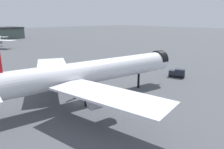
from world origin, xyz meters
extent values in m
plane|color=#4C4F54|center=(0.00, 0.00, 0.00)|extent=(900.00, 900.00, 0.00)
cylinder|color=white|center=(3.60, -0.53, 7.42)|extent=(53.74, 11.10, 5.70)
cone|color=white|center=(30.18, -3.24, 7.42)|extent=(6.81, 6.20, 5.59)
cylinder|color=black|center=(29.04, -3.13, 7.84)|extent=(3.14, 5.99, 5.76)
cube|color=white|center=(1.01, 14.68, 6.70)|extent=(17.53, 25.45, 0.46)
cylinder|color=#B7BAC1|center=(1.99, 11.68, 4.82)|extent=(7.76, 3.88, 3.14)
cube|color=white|center=(-2.01, -14.91, 6.70)|extent=(13.43, 25.31, 0.46)
cylinder|color=#B7BAC1|center=(-0.44, -12.17, 4.82)|extent=(7.76, 3.88, 3.14)
cylinder|color=black|center=(20.61, -2.27, 2.28)|extent=(0.68, 0.68, 4.56)
cylinder|color=black|center=(1.24, 2.72, 2.28)|extent=(0.68, 0.68, 4.56)
cylinder|color=black|center=(0.64, -3.24, 2.28)|extent=(0.68, 0.68, 4.56)
cube|color=white|center=(13.94, 119.14, 5.66)|extent=(15.50, 19.13, 0.39)
cube|color=white|center=(18.18, 134.93, 6.74)|extent=(8.06, 7.56, 0.29)
cube|color=black|center=(39.97, -3.40, 0.62)|extent=(4.25, 5.96, 0.35)
cube|color=#232833|center=(39.33, -1.88, 1.60)|extent=(2.97, 2.92, 1.60)
cube|color=#1E2D38|center=(38.95, -0.97, 1.92)|extent=(1.81, 0.82, 0.80)
cube|color=#232833|center=(40.36, -4.32, 1.90)|extent=(3.40, 3.93, 2.20)
cylinder|color=black|center=(38.17, -2.07, 0.45)|extent=(0.61, 0.94, 0.90)
cylinder|color=black|center=(40.29, -1.18, 0.45)|extent=(0.61, 0.94, 0.90)
cylinder|color=black|center=(39.66, -5.62, 0.45)|extent=(0.61, 0.94, 0.90)
cylinder|color=black|center=(41.78, -4.73, 0.45)|extent=(0.61, 0.94, 0.90)
camera|label=1|loc=(-25.66, -42.87, 20.54)|focal=33.63mm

